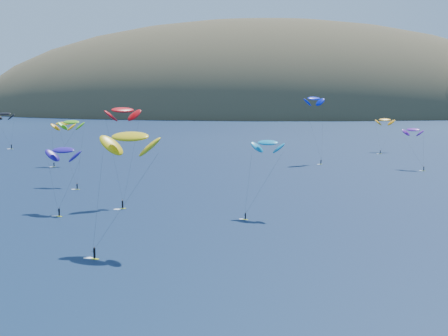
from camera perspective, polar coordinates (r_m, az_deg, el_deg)
ground at (r=82.40m, az=-11.66°, el=-13.88°), size 2800.00×2800.00×0.00m
island at (r=637.73m, az=5.17°, el=4.16°), size 730.00×300.00×210.00m
kitesurfer_1 at (r=235.24m, az=-14.48°, el=3.95°), size 8.88×8.52×17.62m
kitesurfer_2 at (r=114.22m, az=-8.59°, el=2.85°), size 12.66×13.37×23.74m
kitesurfer_3 at (r=190.73m, az=-13.79°, el=4.08°), size 8.75×12.26×20.60m
kitesurfer_4 at (r=237.67m, az=8.23°, el=6.30°), size 9.84×10.96×26.69m
kitesurfer_5 at (r=142.14m, az=4.02°, el=2.32°), size 9.70×9.53×18.75m
kitesurfer_6 at (r=229.07m, az=16.90°, el=3.36°), size 7.99×10.43×15.70m
kitesurfer_9 at (r=157.19m, az=-9.25°, el=5.23°), size 9.82×12.87×25.94m
kitesurfer_10 at (r=151.59m, az=-14.48°, el=1.59°), size 9.80×10.97×16.90m
kitesurfer_11 at (r=282.48m, az=14.50°, el=4.29°), size 8.30×12.40×16.15m
kitesurfer_12 at (r=301.73m, az=-19.42°, el=4.69°), size 9.46×5.16×18.45m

